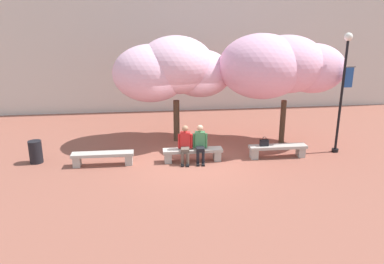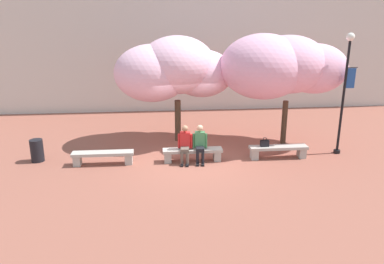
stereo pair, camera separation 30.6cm
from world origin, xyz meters
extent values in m
plane|color=#8E5142|center=(0.00, 0.00, 0.00)|extent=(100.00, 100.00, 0.00)
cube|color=beige|center=(0.00, 9.47, 3.99)|extent=(28.00, 4.00, 7.97)
cube|color=#ADA89E|center=(-3.05, 0.00, 0.40)|extent=(2.06, 0.44, 0.10)
cube|color=#ADA89E|center=(-3.90, 0.01, 0.17)|extent=(0.24, 0.34, 0.35)
cube|color=#ADA89E|center=(-2.19, -0.01, 0.17)|extent=(0.24, 0.34, 0.35)
cube|color=#ADA89E|center=(0.00, 0.00, 0.40)|extent=(2.06, 0.44, 0.10)
cube|color=#ADA89E|center=(-0.86, 0.01, 0.17)|extent=(0.24, 0.34, 0.35)
cube|color=#ADA89E|center=(0.86, -0.01, 0.17)|extent=(0.24, 0.34, 0.35)
cube|color=#ADA89E|center=(3.05, 0.00, 0.40)|extent=(2.06, 0.44, 0.10)
cube|color=#ADA89E|center=(2.19, 0.01, 0.17)|extent=(0.24, 0.34, 0.35)
cube|color=#ADA89E|center=(3.90, -0.01, 0.17)|extent=(0.24, 0.34, 0.35)
cube|color=black|center=(-0.40, -0.40, 0.03)|extent=(0.13, 0.23, 0.06)
cylinder|color=brown|center=(-0.39, -0.35, 0.24)|extent=(0.10, 0.10, 0.42)
cube|color=black|center=(-0.22, -0.43, 0.03)|extent=(0.13, 0.23, 0.06)
cylinder|color=brown|center=(-0.22, -0.37, 0.24)|extent=(0.10, 0.10, 0.42)
cube|color=brown|center=(-0.28, -0.18, 0.51)|extent=(0.33, 0.43, 0.12)
cube|color=red|center=(-0.25, 0.04, 0.78)|extent=(0.37, 0.26, 0.54)
sphere|color=#A37556|center=(-0.25, 0.04, 1.19)|extent=(0.21, 0.21, 0.21)
cylinder|color=red|center=(-0.46, 0.05, 0.74)|extent=(0.09, 0.09, 0.50)
cylinder|color=red|center=(-0.05, -0.01, 0.74)|extent=(0.09, 0.09, 0.50)
cube|color=black|center=(0.13, -0.41, 0.03)|extent=(0.12, 0.23, 0.06)
cylinder|color=black|center=(0.13, -0.35, 0.24)|extent=(0.10, 0.10, 0.42)
cube|color=black|center=(0.30, -0.43, 0.03)|extent=(0.12, 0.23, 0.06)
cylinder|color=black|center=(0.31, -0.37, 0.24)|extent=(0.10, 0.10, 0.42)
cube|color=black|center=(0.24, -0.18, 0.51)|extent=(0.32, 0.42, 0.12)
cube|color=#428451|center=(0.26, 0.04, 0.78)|extent=(0.36, 0.25, 0.54)
sphere|color=tan|center=(0.26, 0.04, 1.19)|extent=(0.21, 0.21, 0.21)
cylinder|color=#428451|center=(0.05, 0.04, 0.74)|extent=(0.09, 0.09, 0.50)
cylinder|color=#428451|center=(0.46, 0.00, 0.74)|extent=(0.09, 0.09, 0.50)
cube|color=black|center=(2.54, 0.02, 0.56)|extent=(0.30, 0.14, 0.22)
cube|color=black|center=(2.54, 0.01, 0.65)|extent=(0.30, 0.15, 0.04)
torus|color=black|center=(2.54, 0.02, 0.72)|extent=(0.14, 0.02, 0.14)
cylinder|color=#473323|center=(-0.36, 2.35, 0.83)|extent=(0.24, 0.24, 1.66)
ellipsoid|color=#EFB7D1|center=(-0.36, 2.35, 3.05)|extent=(2.94, 3.09, 2.20)
ellipsoid|color=#EFB7D1|center=(-1.32, 2.27, 2.76)|extent=(2.89, 2.86, 2.17)
ellipsoid|color=#EFB7D1|center=(0.61, 2.47, 2.70)|extent=(2.45, 2.46, 1.84)
cylinder|color=#473323|center=(3.74, 1.52, 0.86)|extent=(0.21, 0.21, 1.73)
ellipsoid|color=#EAA8C6|center=(3.74, 1.52, 3.11)|extent=(2.85, 2.88, 2.14)
ellipsoid|color=#EAA8C6|center=(2.78, 1.54, 3.05)|extent=(3.20, 3.34, 2.40)
ellipsoid|color=#EAA8C6|center=(4.71, 1.39, 2.96)|extent=(2.46, 2.10, 1.84)
cylinder|color=black|center=(5.37, 0.29, 0.06)|extent=(0.24, 0.24, 0.12)
cylinder|color=black|center=(5.37, 0.29, 2.01)|extent=(0.09, 0.09, 4.02)
sphere|color=white|center=(5.37, 0.29, 4.16)|extent=(0.28, 0.28, 0.28)
cylinder|color=black|center=(5.57, 0.29, 3.14)|extent=(0.40, 0.02, 0.02)
cube|color=#234C93|center=(5.57, 0.29, 2.77)|extent=(0.30, 0.02, 0.70)
cylinder|color=black|center=(-5.35, 0.54, 0.39)|extent=(0.44, 0.44, 0.78)
camera|label=1|loc=(-1.52, -12.04, 4.78)|focal=35.00mm
camera|label=2|loc=(-1.22, -12.07, 4.78)|focal=35.00mm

